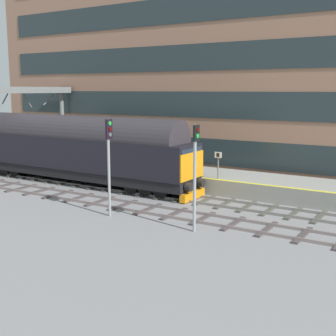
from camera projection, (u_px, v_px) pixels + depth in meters
The scene contains 11 objects.
ground_plane at pixel (123, 190), 29.48m from camera, with size 140.00×140.00×0.00m, color gray.
track_main at pixel (123, 189), 29.47m from camera, with size 2.50×60.00×0.15m.
track_adjacent_west at pixel (89, 199), 26.69m from camera, with size 2.50×60.00×0.15m.
station_platform at pixel (154, 174), 32.40m from camera, with size 4.00×44.00×1.01m.
station_building at pixel (215, 61), 34.54m from camera, with size 4.07×42.03×17.07m.
diesel_locomotive at pixel (74, 147), 31.25m from camera, with size 2.74×18.93×4.68m.
signal_post_near at pixel (195, 167), 20.34m from camera, with size 0.44×0.22×4.87m.
signal_post_mid at pixel (109, 155), 22.88m from camera, with size 0.44×0.22×4.96m.
platform_number_sign at pixel (218, 161), 27.67m from camera, with size 0.10×0.44×1.66m.
waiting_passenger at pixel (70, 148), 35.07m from camera, with size 0.39×0.51×1.64m.
overhead_footbridge at pixel (3, 95), 34.88m from camera, with size 12.62×2.00×6.61m.
Camera 1 is at (-22.92, -17.68, 6.43)m, focal length 48.78 mm.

